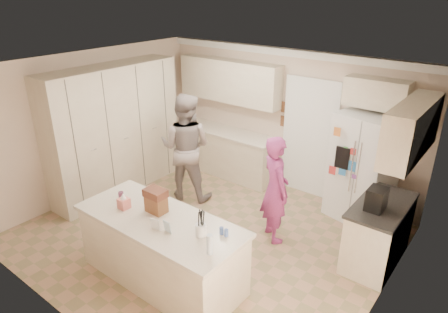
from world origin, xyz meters
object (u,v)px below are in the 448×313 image
Objects in this scene: coffee_maker at (376,199)px; teen_girl at (275,189)px; refrigerator at (363,168)px; tissue_box at (124,203)px; island_base at (162,251)px; utensil_crock at (201,230)px; dollhouse_body at (156,204)px; teen_boy at (186,147)px.

coffee_maker is 1.42m from teen_girl.
tissue_box is at bearing -109.48° from refrigerator.
tissue_box reaches higher than island_base.
utensil_crock is 1.67m from teen_girl.
dollhouse_body is 0.13× the size of teen_boy.
teen_girl reaches higher than coffee_maker.
refrigerator is 12.00× the size of utensil_crock.
teen_boy reaches higher than utensil_crock.
tissue_box is at bearing -142.43° from coffee_maker.
island_base is 14.67× the size of utensil_crock.
island_base is 1.13× the size of teen_boy.
coffee_maker reaches higher than utensil_crock.
coffee_maker is 0.14× the size of island_base.
dollhouse_body is (0.40, 0.20, 0.04)m from tissue_box.
teen_girl is at bearing 153.38° from teen_boy.
tissue_box is 0.45m from dollhouse_body.
tissue_box is 2.18m from teen_girl.
refrigerator is at bearing 61.64° from dollhouse_body.
teen_boy is at bearing -143.22° from refrigerator.
utensil_crock is at bearing 125.17° from teen_girl.
dollhouse_body is 0.16× the size of teen_girl.
island_base is (-1.46, -3.08, -0.46)m from refrigerator.
island_base is at bearing -33.69° from dollhouse_body.
teen_girl is at bearing -172.22° from coffee_maker.
tissue_box is at bearing -153.43° from dollhouse_body.
teen_girl reaches higher than tissue_box.
teen_boy reaches higher than island_base.
teen_boy is at bearing 124.46° from island_base.
teen_boy is at bearing 136.77° from utensil_crock.
island_base is 15.71× the size of tissue_box.
teen_girl is at bearing 68.96° from island_base.
dollhouse_body is at bearing 100.50° from teen_boy.
island_base is 0.79m from tissue_box.
island_base is 8.46× the size of dollhouse_body.
coffee_maker is at bearing 42.83° from island_base.
teen_girl is (0.81, 1.61, -0.20)m from dollhouse_body.
refrigerator is 3.44m from island_base.
dollhouse_body is at bearing -140.71° from coffee_maker.
utensil_crock is 0.58× the size of dollhouse_body.
dollhouse_body is (-1.61, -2.98, 0.14)m from refrigerator.
coffee_maker is 2.87m from island_base.
refrigerator is 6.00× the size of coffee_maker.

